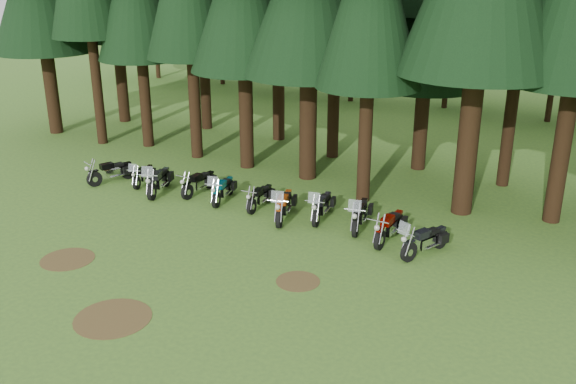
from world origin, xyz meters
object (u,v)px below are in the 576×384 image
object	(u,v)px
motorcycle_4	(223,190)
motorcycle_10	(425,241)
motorcycle_1	(143,175)
motorcycle_8	(360,215)
motorcycle_9	(389,228)
motorcycle_6	(284,206)
motorcycle_0	(111,172)
motorcycle_7	(322,207)
motorcycle_2	(159,181)
motorcycle_3	(199,183)
motorcycle_5	(260,197)

from	to	relation	value
motorcycle_4	motorcycle_10	bearing A→B (deg)	-19.26
motorcycle_1	motorcycle_8	bearing A→B (deg)	-15.05
motorcycle_9	motorcycle_8	bearing A→B (deg)	160.41
motorcycle_1	motorcycle_6	bearing A→B (deg)	-19.42
motorcycle_0	motorcycle_7	size ratio (longest dim) A/B	0.94
motorcycle_2	motorcycle_7	bearing A→B (deg)	-13.14
motorcycle_6	motorcycle_4	bearing A→B (deg)	153.89
motorcycle_4	motorcycle_1	bearing A→B (deg)	166.53
motorcycle_8	motorcycle_10	size ratio (longest dim) A/B	1.06
motorcycle_0	motorcycle_6	distance (m)	8.83
motorcycle_9	motorcycle_0	bearing A→B (deg)	-177.83
motorcycle_2	motorcycle_10	distance (m)	11.82
motorcycle_2	motorcycle_6	size ratio (longest dim) A/B	0.99
motorcycle_1	motorcycle_2	world-z (taller)	motorcycle_2
motorcycle_4	motorcycle_6	bearing A→B (deg)	-21.79
motorcycle_9	motorcycle_3	bearing A→B (deg)	177.71
motorcycle_9	motorcycle_4	bearing A→B (deg)	178.76
motorcycle_1	motorcycle_7	distance (m)	8.71
motorcycle_3	motorcycle_9	distance (m)	8.82
motorcycle_8	motorcycle_3	bearing A→B (deg)	166.98
motorcycle_3	motorcycle_5	bearing A→B (deg)	-0.26
motorcycle_7	motorcycle_10	xyz separation A→B (m)	(4.46, -1.08, 0.00)
motorcycle_3	motorcycle_5	size ratio (longest dim) A/B	1.06
motorcycle_5	motorcycle_0	bearing A→B (deg)	-179.67
motorcycle_1	motorcycle_0	bearing A→B (deg)	-176.78
motorcycle_4	motorcycle_10	xyz separation A→B (m)	(8.89, -0.76, 0.02)
motorcycle_4	motorcycle_3	bearing A→B (deg)	156.98
motorcycle_3	motorcycle_4	xyz separation A→B (m)	(1.39, -0.21, 0.01)
motorcycle_1	motorcycle_4	xyz separation A→B (m)	(4.27, 0.07, 0.06)
motorcycle_3	motorcycle_9	world-z (taller)	motorcycle_9
motorcycle_1	motorcycle_10	bearing A→B (deg)	-19.78
motorcycle_0	motorcycle_6	bearing A→B (deg)	21.29
motorcycle_2	motorcycle_9	distance (m)	10.35
motorcycle_9	motorcycle_1	bearing A→B (deg)	179.83
motorcycle_8	motorcycle_0	bearing A→B (deg)	170.74
motorcycle_2	motorcycle_4	size ratio (longest dim) A/B	1.08
motorcycle_3	motorcycle_8	distance (m)	7.44
motorcycle_5	motorcycle_8	bearing A→B (deg)	-3.93
motorcycle_3	motorcycle_7	bearing A→B (deg)	2.03
motorcycle_5	motorcycle_6	xyz separation A→B (m)	(1.43, -0.56, 0.09)
motorcycle_6	motorcycle_7	xyz separation A→B (m)	(1.27, 0.73, -0.03)
motorcycle_7	motorcycle_10	world-z (taller)	motorcycle_10
motorcycle_4	motorcycle_9	bearing A→B (deg)	-16.42
motorcycle_6	motorcycle_1	bearing A→B (deg)	158.66
motorcycle_0	motorcycle_10	distance (m)	14.56
motorcycle_0	motorcycle_6	xyz separation A→B (m)	(8.83, 0.17, 0.05)
motorcycle_3	motorcycle_7	xyz separation A→B (m)	(5.82, 0.11, 0.03)
motorcycle_7	motorcycle_8	bearing A→B (deg)	-13.86
motorcycle_5	motorcycle_8	distance (m)	4.33
motorcycle_1	motorcycle_2	size ratio (longest dim) A/B	0.80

